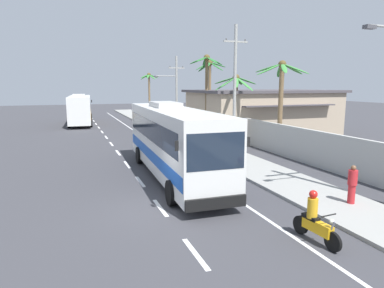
{
  "coord_description": "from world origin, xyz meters",
  "views": [
    {
      "loc": [
        -3.23,
        -12.61,
        4.81
      ],
      "look_at": [
        2.95,
        4.36,
        1.7
      ],
      "focal_mm": 31.81,
      "sensor_mm": 36.0,
      "label": 1
    }
  ],
  "objects": [
    {
      "name": "coach_bus_far_lane",
      "position": [
        -1.83,
        31.94,
        1.98
      ],
      "size": [
        3.4,
        11.0,
        3.8
      ],
      "color": "white",
      "rests_on": "ground"
    },
    {
      "name": "lane_markings",
      "position": [
        2.11,
        14.61,
        0.0
      ],
      "size": [
        3.5,
        71.0,
        0.01
      ],
      "color": "white",
      "rests_on": "ground"
    },
    {
      "name": "coach_bus_foreground",
      "position": [
        1.85,
        4.39,
        2.03
      ],
      "size": [
        3.13,
        12.43,
        3.9
      ],
      "color": "silver",
      "rests_on": "ground"
    },
    {
      "name": "palm_second",
      "position": [
        9.84,
        12.73,
        4.08
      ],
      "size": [
        3.98,
        3.72,
        5.73
      ],
      "color": "brown",
      "rests_on": "ground"
    },
    {
      "name": "ground_plane",
      "position": [
        0.0,
        0.0,
        0.0
      ],
      "size": [
        160.0,
        160.0,
        0.0
      ],
      "primitive_type": "plane",
      "color": "#3A3A3F"
    },
    {
      "name": "utility_pole_far",
      "position": [
        8.34,
        24.56,
        4.3
      ],
      "size": [
        3.5,
        0.24,
        8.06
      ],
      "color": "#9E9E99",
      "rests_on": "ground"
    },
    {
      "name": "motorcycle_trailing",
      "position": [
        3.77,
        -4.54,
        0.66
      ],
      "size": [
        0.56,
        1.96,
        1.62
      ],
      "color": "black",
      "rests_on": "ground"
    },
    {
      "name": "palm_nearest",
      "position": [
        8.03,
        36.52,
        4.88
      ],
      "size": [
        2.74,
        2.75,
        6.63
      ],
      "color": "brown",
      "rests_on": "ground"
    },
    {
      "name": "palm_farthest",
      "position": [
        8.45,
        15.7,
        5.34
      ],
      "size": [
        3.0,
        3.11,
        7.51
      ],
      "color": "brown",
      "rests_on": "ground"
    },
    {
      "name": "roadside_building",
      "position": [
        14.84,
        16.86,
        2.21
      ],
      "size": [
        13.68,
        9.67,
        4.39
      ],
      "color": "tan",
      "rests_on": "ground"
    },
    {
      "name": "pedestrian_midwalk",
      "position": [
        7.25,
        -2.51,
        0.95
      ],
      "size": [
        0.36,
        0.36,
        1.57
      ],
      "rotation": [
        0.0,
        0.0,
        4.96
      ],
      "color": "red",
      "rests_on": "sidewalk_kerb"
    },
    {
      "name": "palm_fourth",
      "position": [
        10.07,
        18.8,
        5.26
      ],
      "size": [
        3.17,
        2.91,
        7.28
      ],
      "color": "brown",
      "rests_on": "ground"
    },
    {
      "name": "pedestrian_near_kerb",
      "position": [
        6.66,
        17.4,
        0.97
      ],
      "size": [
        0.36,
        0.36,
        1.59
      ],
      "rotation": [
        0.0,
        0.0,
        0.65
      ],
      "color": "#2D7A47",
      "rests_on": "sidewalk_kerb"
    },
    {
      "name": "boundary_wall",
      "position": [
        10.6,
        14.0,
        1.08
      ],
      "size": [
        0.24,
        60.0,
        2.17
      ],
      "primitive_type": "cube",
      "color": "#B2B2AD",
      "rests_on": "ground"
    },
    {
      "name": "sidewalk_kerb",
      "position": [
        6.8,
        10.0,
        0.07
      ],
      "size": [
        3.2,
        90.0,
        0.14
      ],
      "primitive_type": "cube",
      "color": "#999993",
      "rests_on": "ground"
    },
    {
      "name": "motorcycle_beside_bus",
      "position": [
        3.85,
        14.21,
        0.64
      ],
      "size": [
        0.56,
        1.96,
        1.55
      ],
      "color": "black",
      "rests_on": "ground"
    },
    {
      "name": "palm_third",
      "position": [
        11.08,
        8.18,
        4.59
      ],
      "size": [
        3.9,
        3.6,
        6.56
      ],
      "color": "brown",
      "rests_on": "ground"
    },
    {
      "name": "utility_pole_mid",
      "position": [
        8.78,
        10.87,
        4.82
      ],
      "size": [
        1.95,
        0.24,
        9.27
      ],
      "color": "#9E9E99",
      "rests_on": "ground"
    }
  ]
}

